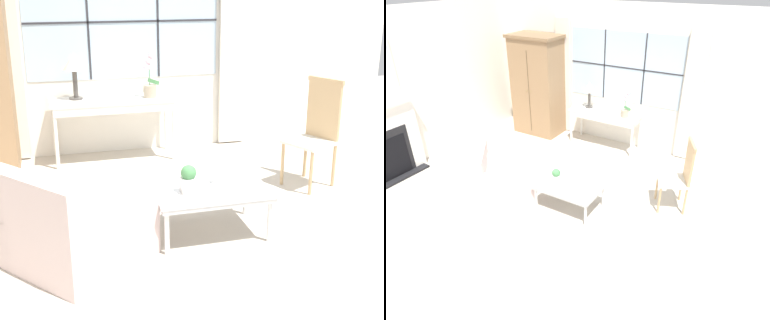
% 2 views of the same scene
% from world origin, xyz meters
% --- Properties ---
extents(ground_plane, '(14.00, 14.00, 0.00)m').
position_xyz_m(ground_plane, '(0.00, 0.00, 0.00)').
color(ground_plane, '#BCB2A3').
extents(wall_back_windowed, '(7.20, 0.14, 2.80)m').
position_xyz_m(wall_back_windowed, '(0.00, 3.02, 1.39)').
color(wall_back_windowed, white).
rests_on(wall_back_windowed, ground_plane).
extents(wall_left, '(0.06, 7.20, 2.80)m').
position_xyz_m(wall_left, '(-3.03, 0.60, 1.40)').
color(wall_left, white).
rests_on(wall_left, ground_plane).
extents(armoire, '(1.11, 0.73, 2.15)m').
position_xyz_m(armoire, '(-1.84, 2.62, 1.08)').
color(armoire, '#93704C').
rests_on(armoire, ground_plane).
extents(console_table, '(1.47, 0.52, 0.75)m').
position_xyz_m(console_table, '(-0.21, 2.68, 0.67)').
color(console_table, white).
rests_on(console_table, ground_plane).
extents(table_lamp, '(0.26, 0.26, 0.55)m').
position_xyz_m(table_lamp, '(-0.63, 2.75, 1.17)').
color(table_lamp, '#4C4742').
rests_on(table_lamp, console_table).
extents(potted_orchid, '(0.20, 0.16, 0.54)m').
position_xyz_m(potted_orchid, '(0.23, 2.63, 0.95)').
color(potted_orchid, tan).
rests_on(potted_orchid, console_table).
extents(armchair_upholstered, '(1.28, 1.28, 0.80)m').
position_xyz_m(armchair_upholstered, '(-0.85, 0.24, 0.27)').
color(armchair_upholstered, beige).
rests_on(armchair_upholstered, ground_plane).
extents(side_chair_wooden, '(0.58, 0.58, 1.13)m').
position_xyz_m(side_chair_wooden, '(1.75, 1.28, 0.63)').
color(side_chair_wooden, white).
rests_on(side_chair_wooden, ground_plane).
extents(coffee_table, '(0.98, 0.67, 0.42)m').
position_xyz_m(coffee_table, '(0.31, 0.43, 0.38)').
color(coffee_table, silver).
rests_on(coffee_table, ground_plane).
extents(potted_plant_small, '(0.13, 0.13, 0.24)m').
position_xyz_m(potted_plant_small, '(0.11, 0.37, 0.55)').
color(potted_plant_small, white).
rests_on(potted_plant_small, coffee_table).
extents(pillar_candle, '(0.08, 0.08, 0.14)m').
position_xyz_m(pillar_candle, '(0.39, 0.51, 0.48)').
color(pillar_candle, silver).
rests_on(pillar_candle, coffee_table).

